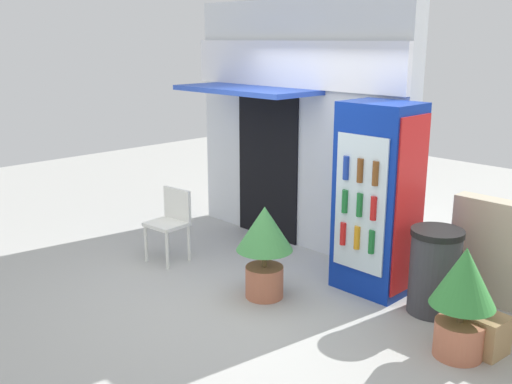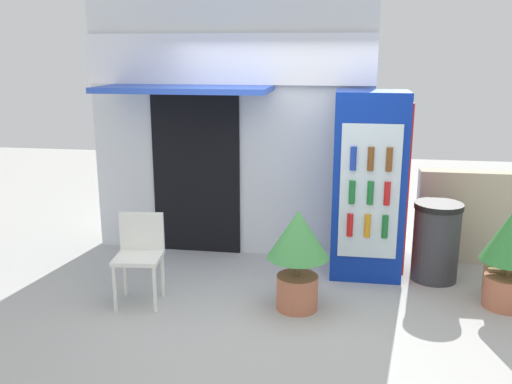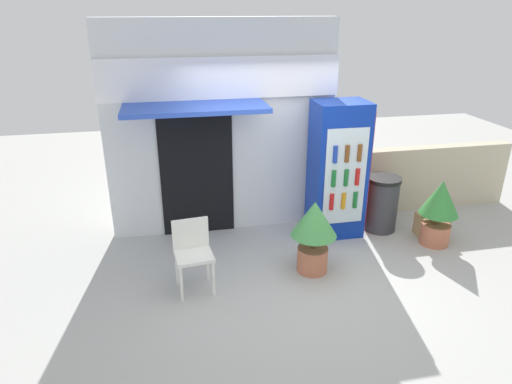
% 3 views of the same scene
% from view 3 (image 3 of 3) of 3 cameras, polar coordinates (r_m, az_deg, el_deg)
% --- Properties ---
extents(ground, '(16.00, 16.00, 0.00)m').
position_cam_3_polar(ground, '(5.92, 4.89, -10.28)').
color(ground, '#B2B2AD').
extents(storefront_building, '(3.31, 1.08, 3.07)m').
position_cam_3_polar(storefront_building, '(6.55, -4.55, 8.11)').
color(storefront_building, silver).
rests_on(storefront_building, ground).
extents(drink_cooler, '(0.77, 0.64, 1.99)m').
position_cam_3_polar(drink_cooler, '(6.63, 10.34, 2.74)').
color(drink_cooler, '#0C2D9E').
rests_on(drink_cooler, ground).
extents(plastic_chair, '(0.47, 0.44, 0.86)m').
position_cam_3_polar(plastic_chair, '(5.45, -8.03, -7.15)').
color(plastic_chair, white).
rests_on(plastic_chair, ground).
extents(potted_plant_near_shop, '(0.58, 0.58, 0.97)m').
position_cam_3_polar(potted_plant_near_shop, '(5.72, 7.34, -4.69)').
color(potted_plant_near_shop, '#BC6B4C').
rests_on(potted_plant_near_shop, ground).
extents(potted_plant_curbside, '(0.54, 0.54, 0.97)m').
position_cam_3_polar(potted_plant_curbside, '(6.85, 22.20, -1.81)').
color(potted_plant_curbside, '#BC6B4C').
rests_on(potted_plant_curbside, ground).
extents(trash_bin, '(0.50, 0.50, 0.85)m').
position_cam_3_polar(trash_bin, '(7.08, 15.62, -1.40)').
color(trash_bin, '#38383D').
rests_on(trash_bin, ground).
extents(stone_boundary_wall, '(2.68, 0.22, 1.07)m').
position_cam_3_polar(stone_boundary_wall, '(8.14, 21.36, 1.80)').
color(stone_boundary_wall, beige).
rests_on(stone_boundary_wall, ground).
extents(cardboard_box, '(0.46, 0.34, 0.34)m').
position_cam_3_polar(cardboard_box, '(7.22, 21.33, -3.95)').
color(cardboard_box, tan).
rests_on(cardboard_box, ground).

